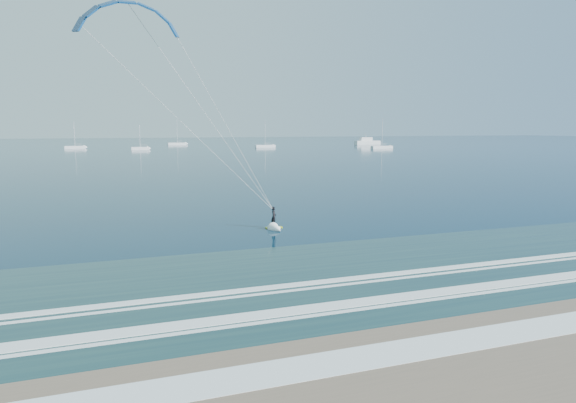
{
  "coord_description": "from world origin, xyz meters",
  "views": [
    {
      "loc": [
        -13.81,
        -17.57,
        9.16
      ],
      "look_at": [
        0.89,
        23.19,
        2.87
      ],
      "focal_mm": 32.0,
      "sensor_mm": 36.0,
      "label": 1
    }
  ],
  "objects_px": {
    "kitesurfer_rig": "(208,118)",
    "motor_yacht": "(367,142)",
    "sailboat_4": "(265,146)",
    "sailboat_5": "(382,147)",
    "sailboat_3": "(177,144)",
    "sailboat_2": "(140,148)",
    "sailboat_1": "(75,147)"
  },
  "relations": [
    {
      "from": "sailboat_2",
      "to": "sailboat_5",
      "type": "relative_size",
      "value": 0.77
    },
    {
      "from": "sailboat_2",
      "to": "sailboat_3",
      "type": "relative_size",
      "value": 0.77
    },
    {
      "from": "kitesurfer_rig",
      "to": "sailboat_5",
      "type": "distance_m",
      "value": 187.93
    },
    {
      "from": "kitesurfer_rig",
      "to": "motor_yacht",
      "type": "relative_size",
      "value": 1.37
    },
    {
      "from": "sailboat_4",
      "to": "sailboat_5",
      "type": "distance_m",
      "value": 52.51
    },
    {
      "from": "kitesurfer_rig",
      "to": "motor_yacht",
      "type": "distance_m",
      "value": 238.38
    },
    {
      "from": "kitesurfer_rig",
      "to": "sailboat_3",
      "type": "relative_size",
      "value": 1.47
    },
    {
      "from": "kitesurfer_rig",
      "to": "motor_yacht",
      "type": "xyz_separation_m",
      "value": [
        124.78,
        202.94,
        -8.4
      ]
    },
    {
      "from": "motor_yacht",
      "to": "sailboat_5",
      "type": "height_order",
      "value": "sailboat_5"
    },
    {
      "from": "sailboat_5",
      "to": "sailboat_2",
      "type": "bearing_deg",
      "value": 167.71
    },
    {
      "from": "sailboat_1",
      "to": "sailboat_4",
      "type": "bearing_deg",
      "value": -10.55
    },
    {
      "from": "kitesurfer_rig",
      "to": "sailboat_1",
      "type": "relative_size",
      "value": 1.69
    },
    {
      "from": "sailboat_3",
      "to": "sailboat_5",
      "type": "relative_size",
      "value": 1.0
    },
    {
      "from": "sailboat_3",
      "to": "sailboat_2",
      "type": "bearing_deg",
      "value": -112.14
    },
    {
      "from": "motor_yacht",
      "to": "sailboat_1",
      "type": "relative_size",
      "value": 1.23
    },
    {
      "from": "sailboat_3",
      "to": "sailboat_5",
      "type": "height_order",
      "value": "sailboat_3"
    },
    {
      "from": "sailboat_2",
      "to": "sailboat_4",
      "type": "bearing_deg",
      "value": 7.01
    },
    {
      "from": "motor_yacht",
      "to": "sailboat_4",
      "type": "xyz_separation_m",
      "value": [
        -62.91,
        -19.5,
        -0.84
      ]
    },
    {
      "from": "kitesurfer_rig",
      "to": "sailboat_1",
      "type": "xyz_separation_m",
      "value": [
        -19.14,
        198.52,
        -9.24
      ]
    },
    {
      "from": "sailboat_4",
      "to": "kitesurfer_rig",
      "type": "bearing_deg",
      "value": -108.64
    },
    {
      "from": "sailboat_4",
      "to": "sailboat_3",
      "type": "bearing_deg",
      "value": 124.19
    },
    {
      "from": "sailboat_4",
      "to": "sailboat_5",
      "type": "bearing_deg",
      "value": -32.88
    },
    {
      "from": "sailboat_1",
      "to": "sailboat_5",
      "type": "bearing_deg",
      "value": -19.21
    },
    {
      "from": "sailboat_5",
      "to": "kitesurfer_rig",
      "type": "bearing_deg",
      "value": -124.37
    },
    {
      "from": "sailboat_4",
      "to": "sailboat_5",
      "type": "relative_size",
      "value": 0.94
    },
    {
      "from": "kitesurfer_rig",
      "to": "motor_yacht",
      "type": "height_order",
      "value": "kitesurfer_rig"
    },
    {
      "from": "motor_yacht",
      "to": "sailboat_4",
      "type": "height_order",
      "value": "sailboat_4"
    },
    {
      "from": "kitesurfer_rig",
      "to": "sailboat_1",
      "type": "height_order",
      "value": "kitesurfer_rig"
    },
    {
      "from": "sailboat_3",
      "to": "sailboat_4",
      "type": "xyz_separation_m",
      "value": [
        32.94,
        -48.5,
        -0.0
      ]
    },
    {
      "from": "sailboat_2",
      "to": "sailboat_1",
      "type": "bearing_deg",
      "value": 139.4
    },
    {
      "from": "sailboat_4",
      "to": "sailboat_5",
      "type": "xyz_separation_m",
      "value": [
        44.1,
        -28.51,
        0.0
      ]
    },
    {
      "from": "sailboat_2",
      "to": "sailboat_3",
      "type": "bearing_deg",
      "value": 67.86
    }
  ]
}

